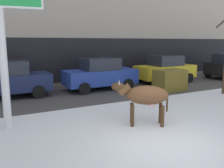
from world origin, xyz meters
name	(u,v)px	position (x,y,z in m)	size (l,w,h in m)	color
ground_plane	(163,144)	(0.00, 0.00, 0.00)	(120.00, 120.00, 0.00)	white
road_strip	(74,93)	(0.00, 7.37, 0.00)	(60.00, 5.60, 0.01)	#423F3F
cow_brown	(145,96)	(0.46, 1.53, 0.99)	(1.85, 1.30, 1.54)	brown
car_navy_sedan	(6,80)	(-3.30, 7.95, 0.91)	(4.22, 2.01, 1.84)	#19234C
car_blue_sedan	(100,74)	(1.73, 7.72, 0.91)	(4.22, 2.01, 1.84)	#233D9E
car_yellow_sedan	(165,69)	(6.77, 7.94, 0.91)	(4.22, 2.01, 1.84)	gold
dumpster	(170,80)	(5.06, 5.52, 0.60)	(1.70, 1.10, 1.20)	brown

